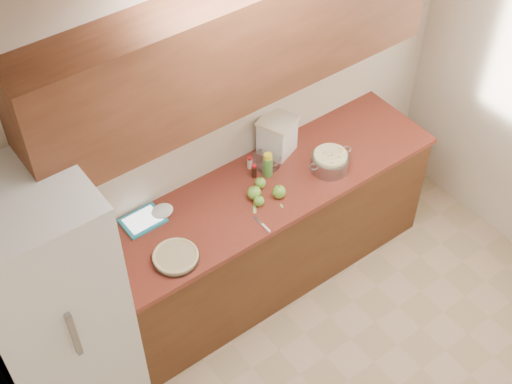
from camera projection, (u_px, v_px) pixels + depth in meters
room_shell at (435, 312)px, 3.47m from camera, size 3.60×3.60×3.60m
counter_run at (255, 239)px, 4.89m from camera, size 2.64×0.68×0.92m
upper_cabinets at (238, 46)px, 3.91m from camera, size 2.60×0.34×0.70m
fridge at (51, 309)px, 3.96m from camera, size 0.70×0.70×1.80m
pie at (176, 257)px, 4.16m from camera, size 0.28×0.28×0.05m
colander at (330, 162)px, 4.67m from camera, size 0.34×0.25×0.13m
flour_canister at (277, 135)px, 4.74m from camera, size 0.29×0.29×0.27m
tablet at (143, 220)px, 4.38m from camera, size 0.26×0.20×0.02m
paring_knife at (265, 227)px, 4.35m from camera, size 0.02×0.16×0.02m
lemon_bottle at (268, 165)px, 4.62m from camera, size 0.07×0.07×0.18m
cinnamon_shaker at (250, 163)px, 4.69m from camera, size 0.04×0.04×0.09m
vanilla_bottle at (254, 171)px, 4.63m from camera, size 0.04×0.04×0.10m
mixing_bowl at (267, 160)px, 4.71m from camera, size 0.19×0.19×0.07m
paper_towel at (162, 211)px, 4.41m from camera, size 0.17×0.15×0.06m
apple_left at (254, 193)px, 4.50m from camera, size 0.09×0.09×0.10m
apple_center at (260, 183)px, 4.57m from camera, size 0.07×0.07×0.09m
apple_front at (259, 201)px, 4.46m from camera, size 0.07×0.07×0.08m
apple_extra at (279, 192)px, 4.51m from camera, size 0.09×0.09×0.10m
peel_a at (255, 205)px, 4.48m from camera, size 0.04×0.04×0.00m
peel_b at (255, 211)px, 4.45m from camera, size 0.04×0.05×0.00m
peel_c at (282, 206)px, 4.48m from camera, size 0.02×0.03×0.00m
peel_d at (278, 195)px, 4.55m from camera, size 0.03×0.04×0.00m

